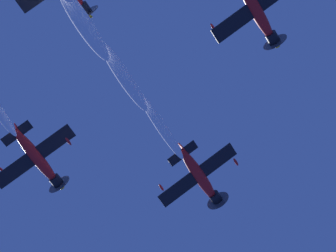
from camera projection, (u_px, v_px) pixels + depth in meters
name	position (u px, v px, depth m)	size (l,w,h in m)	color
airplane_lead	(200.00, 177.00, 68.43)	(7.99, 7.43, 3.56)	red
airplane_left_wingman	(38.00, 159.00, 67.31)	(8.00, 7.47, 3.21)	red
airplane_right_wingman	(257.00, 12.00, 62.60)	(7.95, 7.47, 3.32)	red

